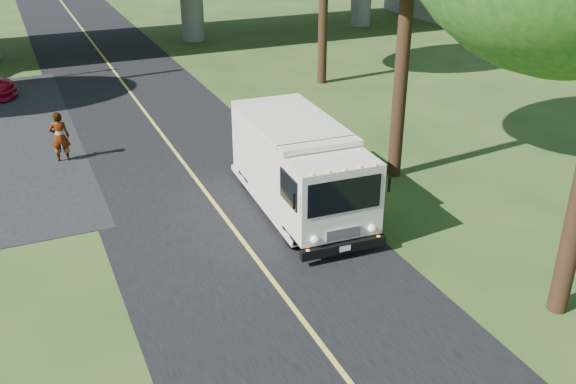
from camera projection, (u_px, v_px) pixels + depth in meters
road at (207, 195)px, 20.06m from camera, size 7.00×90.00×0.02m
lane_line at (207, 194)px, 20.05m from camera, size 0.12×90.00×0.01m
step_van at (299, 165)px, 18.55m from camera, size 2.62×6.44×2.66m
pedestrian at (60, 137)px, 22.19m from camera, size 0.71×0.52×1.79m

